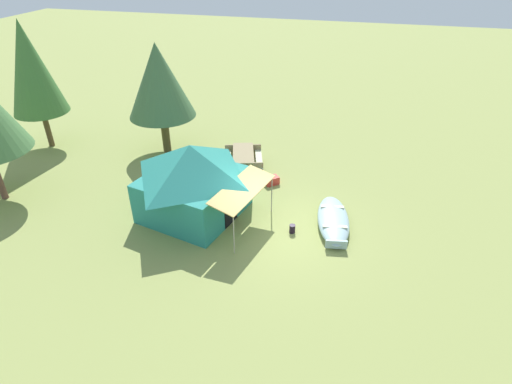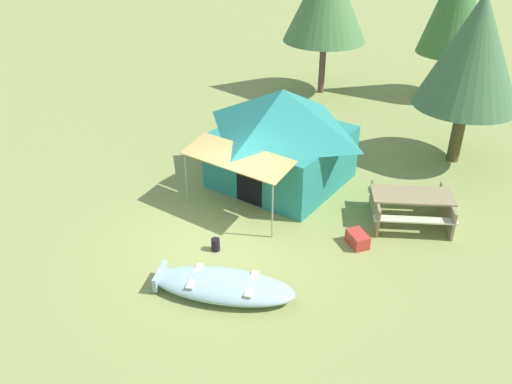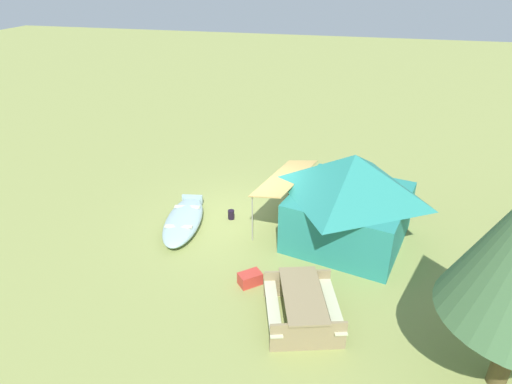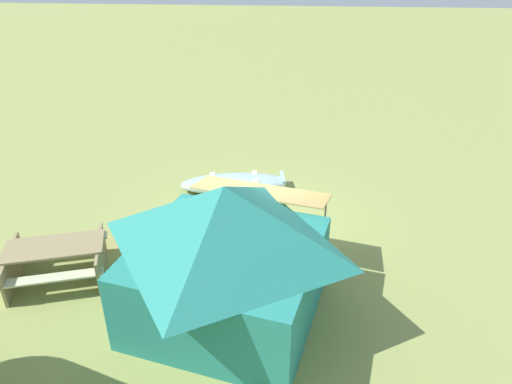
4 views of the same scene
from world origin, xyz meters
The scene contains 6 objects.
ground_plane centered at (0.00, 0.00, 0.00)m, with size 80.00×80.00×0.00m, color #88934C.
beached_rowboat centered at (0.71, -1.74, 0.20)m, with size 3.01×1.51×0.39m.
canvas_cabin_tent centered at (0.24, 3.03, 1.35)m, with size 3.94×4.61×2.60m.
picnic_table centered at (3.77, 2.28, 0.48)m, with size 2.24×2.03×0.75m.
cooler_box centered at (2.83, 0.87, 0.16)m, with size 0.55×0.35×0.31m, color #BB3329.
fuel_can centered at (-0.05, -0.49, 0.14)m, with size 0.20×0.20×0.29m, color black.
Camera 4 is at (-0.82, 9.68, 6.11)m, focal length 33.69 mm.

